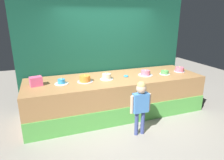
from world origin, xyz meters
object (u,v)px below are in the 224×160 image
(cake_far_left, at_px, (61,82))
(cake_left, at_px, (85,79))
(pink_box, at_px, (36,81))
(cake_center_left, at_px, (106,77))
(donut, at_px, (126,76))
(cake_far_right, at_px, (179,69))
(cake_right, at_px, (165,73))
(child_figure, at_px, (141,101))
(cake_center_right, at_px, (145,73))

(cake_far_left, height_order, cake_left, cake_left)
(pink_box, xyz_separation_m, cake_left, (1.00, -0.08, -0.03))
(cake_center_left, bearing_deg, cake_left, -178.28)
(donut, relative_size, cake_far_right, 0.41)
(cake_center_left, xyz_separation_m, cake_right, (1.50, -0.08, -0.02))
(pink_box, bearing_deg, cake_left, -4.45)
(cake_left, height_order, cake_far_right, cake_left)
(cake_left, height_order, cake_right, cake_left)
(child_figure, bearing_deg, cake_far_right, 31.58)
(donut, xyz_separation_m, cake_right, (1.00, -0.11, 0.02))
(child_figure, xyz_separation_m, cake_center_right, (0.66, 1.02, 0.23))
(cake_left, bearing_deg, child_figure, -49.99)
(cake_far_right, bearing_deg, cake_right, -171.08)
(pink_box, bearing_deg, cake_right, -2.74)
(child_figure, distance_m, donut, 1.08)
(cake_center_right, height_order, cake_far_right, cake_far_right)
(cake_center_right, xyz_separation_m, cake_far_right, (1.00, -0.00, 0.00))
(donut, bearing_deg, pink_box, 179.14)
(cake_center_right, relative_size, cake_right, 1.36)
(child_figure, height_order, cake_left, child_figure)
(donut, bearing_deg, cake_left, -177.26)
(donut, bearing_deg, cake_center_right, -3.88)
(cake_far_left, relative_size, cake_far_right, 1.06)
(cake_far_right, bearing_deg, donut, 178.66)
(cake_center_left, relative_size, cake_center_right, 0.84)
(cake_far_right, bearing_deg, pink_box, 178.94)
(cake_far_left, bearing_deg, child_figure, -37.61)
(donut, xyz_separation_m, cake_left, (-1.00, -0.05, 0.05))
(child_figure, distance_m, cake_right, 1.50)
(cake_far_left, relative_size, cake_left, 0.84)
(cake_far_left, xyz_separation_m, cake_right, (2.50, -0.10, -0.00))
(cake_far_right, bearing_deg, cake_far_left, 179.67)
(pink_box, relative_size, cake_center_right, 0.67)
(cake_center_right, bearing_deg, donut, 176.12)
(child_figure, bearing_deg, cake_center_right, 57.22)
(pink_box, bearing_deg, cake_center_left, -2.40)
(cake_right, bearing_deg, cake_far_left, 177.81)
(cake_far_left, bearing_deg, pink_box, 174.52)
(cake_center_left, relative_size, cake_far_right, 1.09)
(cake_left, height_order, cake_center_right, cake_left)
(cake_right, bearing_deg, child_figure, -140.90)
(donut, distance_m, cake_center_left, 0.50)
(cake_far_left, bearing_deg, cake_far_right, -0.33)
(donut, distance_m, cake_center_right, 0.50)
(cake_center_left, distance_m, cake_right, 1.50)
(child_figure, height_order, pink_box, child_figure)
(child_figure, bearing_deg, cake_left, 130.01)
(cake_left, distance_m, cake_far_right, 2.50)
(child_figure, bearing_deg, pink_box, 149.57)
(donut, height_order, cake_center_right, cake_center_right)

